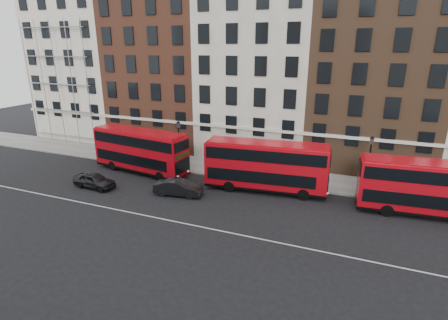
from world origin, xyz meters
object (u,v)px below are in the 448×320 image
at_px(car_front, 178,187).
at_px(bus_d, 430,187).
at_px(bus_c, 265,165).
at_px(car_rear, 94,180).
at_px(bus_b, 140,150).

bearing_deg(car_front, bus_d, -88.10).
distance_m(bus_c, car_front, 8.15).
distance_m(bus_d, car_rear, 28.97).
distance_m(bus_d, car_front, 20.61).
relative_size(bus_b, car_front, 2.52).
bearing_deg(bus_c, car_rear, -166.76).
relative_size(bus_b, car_rear, 2.62).
height_order(bus_c, car_rear, bus_c).
relative_size(bus_b, bus_d, 1.03).
relative_size(bus_c, bus_d, 1.05).
distance_m(bus_b, car_front, 7.86).
bearing_deg(car_front, bus_c, -69.88).
height_order(bus_b, bus_c, bus_c).
relative_size(car_rear, car_front, 0.96).
height_order(bus_d, car_rear, bus_d).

